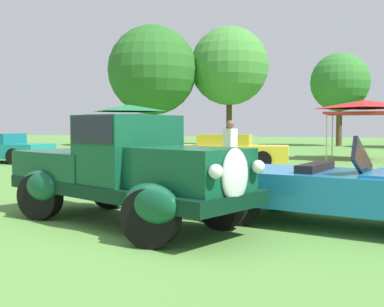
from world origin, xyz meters
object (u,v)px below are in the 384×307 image
(spectator_near_truck, at_px, (230,148))
(canopy_tent_center_field, at_px, (364,106))
(neighbor_convertible, at_px, (352,189))
(show_car_yellow, at_px, (229,151))
(feature_pickup_truck, at_px, (125,169))
(canopy_tent_left_field, at_px, (128,110))

(spectator_near_truck, distance_m, canopy_tent_center_field, 10.83)
(neighbor_convertible, bearing_deg, show_car_yellow, 116.66)
(feature_pickup_truck, xyz_separation_m, show_car_yellow, (-1.54, 10.71, -0.27))
(feature_pickup_truck, distance_m, show_car_yellow, 10.82)
(canopy_tent_left_field, bearing_deg, show_car_yellow, -37.97)
(feature_pickup_truck, xyz_separation_m, neighbor_convertible, (3.33, 1.03, -0.29))
(spectator_near_truck, xyz_separation_m, canopy_tent_left_field, (-9.02, 10.58, 1.51))
(feature_pickup_truck, height_order, show_car_yellow, feature_pickup_truck)
(feature_pickup_truck, relative_size, canopy_tent_left_field, 1.39)
(feature_pickup_truck, relative_size, show_car_yellow, 1.02)
(feature_pickup_truck, relative_size, neighbor_convertible, 0.97)
(feature_pickup_truck, distance_m, spectator_near_truck, 6.04)
(spectator_near_truck, distance_m, canopy_tent_left_field, 13.98)
(canopy_tent_center_field, bearing_deg, neighbor_convertible, -89.44)
(neighbor_convertible, relative_size, canopy_tent_left_field, 1.43)
(spectator_near_truck, bearing_deg, show_car_yellow, 107.25)
(feature_pickup_truck, bearing_deg, spectator_near_truck, 90.81)
(spectator_near_truck, relative_size, canopy_tent_left_field, 0.50)
(neighbor_convertible, bearing_deg, feature_pickup_truck, -162.82)
(feature_pickup_truck, xyz_separation_m, spectator_near_truck, (-0.09, 6.04, 0.05))
(neighbor_convertible, xyz_separation_m, show_car_yellow, (-4.86, 9.68, 0.02))
(spectator_near_truck, bearing_deg, feature_pickup_truck, -89.19)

